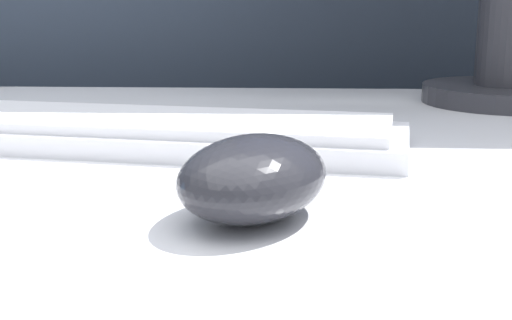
{
  "coord_description": "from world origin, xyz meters",
  "views": [
    {
      "loc": [
        0.04,
        -0.47,
        0.87
      ],
      "look_at": [
        0.02,
        -0.07,
        0.78
      ],
      "focal_mm": 50.0,
      "sensor_mm": 36.0,
      "label": 1
    }
  ],
  "objects": [
    {
      "name": "partition_panel",
      "position": [
        0.0,
        0.57,
        0.73
      ],
      "size": [
        5.0,
        0.03,
        1.46
      ],
      "color": "#333D4C",
      "rests_on": "ground_plane"
    },
    {
      "name": "computer_mouse_near",
      "position": [
        0.02,
        -0.1,
        0.78
      ],
      "size": [
        0.11,
        0.12,
        0.04
      ],
      "rotation": [
        0.0,
        0.0,
        -0.4
      ],
      "color": "#232328",
      "rests_on": "desk"
    },
    {
      "name": "keyboard",
      "position": [
        -0.09,
        0.08,
        0.77
      ],
      "size": [
        0.45,
        0.19,
        0.02
      ],
      "rotation": [
        0.0,
        0.0,
        -0.16
      ],
      "color": "silver",
      "rests_on": "desk"
    }
  ]
}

